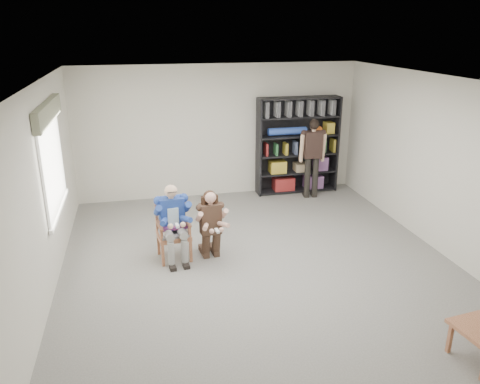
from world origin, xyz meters
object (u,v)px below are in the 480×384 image
object	(u,v)px
armchair	(173,231)
seated_man	(173,223)
standing_man	(312,159)
bookshelf	(298,146)
kneeling_woman	(211,225)

from	to	relation	value
armchair	seated_man	xyz separation A→B (m)	(0.00, 0.00, 0.14)
armchair	standing_man	world-z (taller)	standing_man
bookshelf	armchair	bearing A→B (deg)	-138.25
kneeling_woman	armchair	bearing A→B (deg)	162.35
seated_man	kneeling_woman	world-z (taller)	seated_man
seated_man	standing_man	bearing A→B (deg)	29.13
seated_man	kneeling_woman	size ratio (longest dim) A/B	1.09
standing_man	seated_man	bearing A→B (deg)	-139.03
armchair	kneeling_woman	size ratio (longest dim) A/B	0.84
armchair	standing_man	size ratio (longest dim) A/B	0.56
seated_man	bookshelf	distance (m)	4.00
standing_man	kneeling_woman	bearing A→B (deg)	-131.88
standing_man	armchair	bearing A→B (deg)	-139.03
seated_man	bookshelf	size ratio (longest dim) A/B	0.59
seated_man	standing_man	xyz separation A→B (m)	(3.14, 2.21, 0.23)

